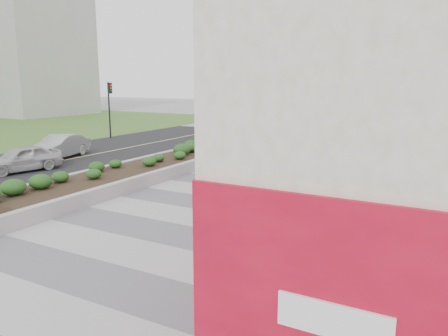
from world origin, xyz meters
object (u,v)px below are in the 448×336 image
Objects in this scene: traffic_signal_near at (219,104)px; car_silver at (59,146)px; planter at (137,169)px; traffic_signal_far at (110,102)px; car_white at (22,159)px; skateboarder at (252,192)px.

car_silver is at bearing -122.88° from traffic_signal_near.
traffic_signal_near is (-1.73, 10.50, 2.34)m from planter.
traffic_signal_far is at bearing -176.89° from traffic_signal_near.
planter is 6.07m from car_white.
traffic_signal_near is at bearing 99.35° from planter.
car_silver is (-14.13, 4.50, -0.14)m from skateboarder.
traffic_signal_near is at bearing 126.44° from skateboarder.
traffic_signal_far is 9.09m from car_silver.
skateboarder reaches higher than car_silver.
car_silver reaches higher than car_white.
car_white is at bearing -165.76° from planter.
traffic_signal_near reaches higher than skateboarder.
traffic_signal_near is 15.75m from skateboarder.
traffic_signal_near reaches higher than car_white.
planter is 15.00m from traffic_signal_far.
traffic_signal_near is at bearing 3.11° from traffic_signal_far.
planter is 10.90m from traffic_signal_near.
skateboarder is 14.83m from car_silver.
traffic_signal_far reaches higher than car_silver.
car_white is at bearing -81.82° from car_silver.
traffic_signal_far reaches higher than skateboarder.
skateboarder reaches higher than car_white.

